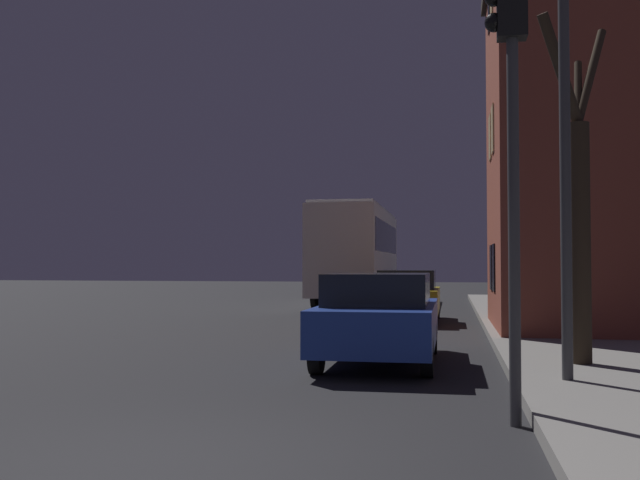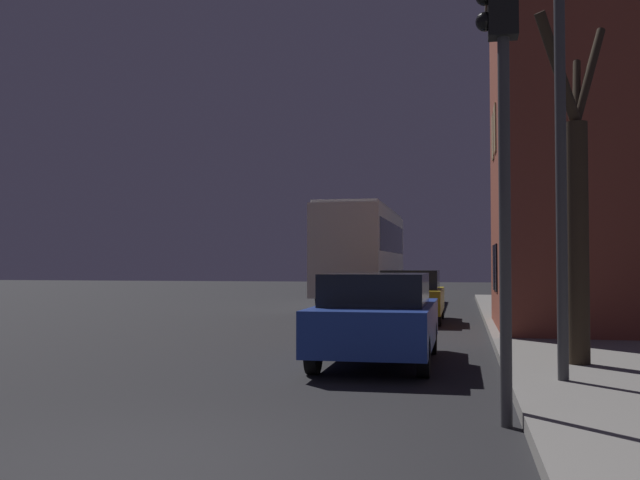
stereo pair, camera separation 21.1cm
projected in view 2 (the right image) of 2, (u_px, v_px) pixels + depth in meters
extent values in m
plane|color=black|center=(148.00, 470.00, 5.71)|extent=(120.00, 120.00, 0.00)
cube|color=brown|center=(563.00, 148.00, 16.76)|extent=(3.14, 5.38, 8.45)
cube|color=black|center=(496.00, 268.00, 16.43)|extent=(0.03, 0.70, 1.10)
cube|color=black|center=(494.00, 267.00, 17.51)|extent=(0.03, 0.70, 1.10)
cube|color=#E5C67F|center=(495.00, 129.00, 16.54)|extent=(0.03, 0.70, 1.10)
cube|color=#E5C67F|center=(493.00, 137.00, 17.62)|extent=(0.03, 0.70, 1.10)
cube|color=black|center=(492.00, 8.00, 17.73)|extent=(0.03, 0.70, 1.10)
cylinder|color=#38383A|center=(560.00, 121.00, 9.19)|extent=(0.14, 0.14, 6.66)
cylinder|color=#38383A|center=(505.00, 231.00, 7.27)|extent=(0.12, 0.12, 3.98)
sphere|color=black|center=(485.00, 22.00, 7.38)|extent=(0.20, 0.20, 0.20)
cylinder|color=#2D2319|center=(578.00, 242.00, 10.62)|extent=(0.32, 0.32, 3.61)
cylinder|color=#2D2319|center=(558.00, 68.00, 10.50)|extent=(0.79, 0.75, 1.60)
cylinder|color=#2D2319|center=(577.00, 91.00, 10.95)|extent=(0.24, 0.65, 1.11)
cylinder|color=#2D2319|center=(589.00, 75.00, 10.99)|extent=(0.67, 0.85, 1.65)
cube|color=beige|center=(363.00, 253.00, 28.86)|extent=(2.43, 10.08, 3.26)
cube|color=black|center=(363.00, 238.00, 28.88)|extent=(2.45, 9.28, 1.17)
cube|color=#B2B2B2|center=(363.00, 211.00, 28.92)|extent=(2.31, 9.58, 0.12)
cylinder|color=black|center=(398.00, 290.00, 31.80)|extent=(0.18, 0.96, 0.96)
cylinder|color=black|center=(348.00, 290.00, 32.24)|extent=(0.18, 0.96, 0.96)
cylinder|color=black|center=(382.00, 297.00, 25.38)|extent=(0.18, 0.96, 0.96)
cylinder|color=black|center=(320.00, 296.00, 25.82)|extent=(0.18, 0.96, 0.96)
cube|color=navy|center=(378.00, 324.00, 11.85)|extent=(1.82, 4.23, 0.68)
cube|color=black|center=(377.00, 289.00, 11.67)|extent=(1.60, 2.20, 0.51)
cylinder|color=black|center=(432.00, 337.00, 13.03)|extent=(0.18, 0.61, 0.61)
cylinder|color=black|center=(343.00, 336.00, 13.35)|extent=(0.18, 0.61, 0.61)
cylinder|color=black|center=(424.00, 357.00, 10.33)|extent=(0.18, 0.61, 0.61)
cylinder|color=black|center=(313.00, 354.00, 10.66)|extent=(0.18, 0.61, 0.61)
cube|color=olive|center=(412.00, 300.00, 20.32)|extent=(1.74, 4.01, 0.65)
cube|color=black|center=(411.00, 279.00, 20.15)|extent=(1.53, 2.09, 0.53)
cylinder|color=black|center=(441.00, 309.00, 21.44)|extent=(0.18, 0.60, 0.60)
cylinder|color=black|center=(389.00, 308.00, 21.74)|extent=(0.18, 0.60, 0.60)
cylinder|color=black|center=(438.00, 315.00, 18.88)|extent=(0.18, 0.60, 0.60)
cylinder|color=black|center=(379.00, 314.00, 19.19)|extent=(0.18, 0.60, 0.60)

